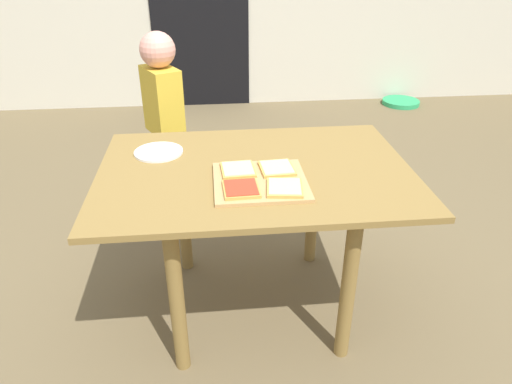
% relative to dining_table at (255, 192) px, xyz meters
% --- Properties ---
extents(ground_plane, '(16.00, 16.00, 0.00)m').
position_rel_dining_table_xyz_m(ground_plane, '(0.00, 0.00, -0.59)').
color(ground_plane, brown).
extents(dining_table, '(1.21, 0.84, 0.69)m').
position_rel_dining_table_xyz_m(dining_table, '(0.00, 0.00, 0.00)').
color(dining_table, olive).
rests_on(dining_table, ground).
extents(cutting_board, '(0.34, 0.33, 0.01)m').
position_rel_dining_table_xyz_m(cutting_board, '(0.01, -0.12, 0.11)').
color(cutting_board, tan).
rests_on(cutting_board, dining_table).
extents(pizza_slice_far_right, '(0.13, 0.15, 0.01)m').
position_rel_dining_table_xyz_m(pizza_slice_far_right, '(0.08, -0.04, 0.12)').
color(pizza_slice_far_right, gold).
rests_on(pizza_slice_far_right, cutting_board).
extents(pizza_slice_near_left, '(0.13, 0.14, 0.01)m').
position_rel_dining_table_xyz_m(pizza_slice_near_left, '(-0.07, -0.19, 0.12)').
color(pizza_slice_near_left, gold).
rests_on(pizza_slice_near_left, cutting_board).
extents(pizza_slice_near_right, '(0.14, 0.15, 0.01)m').
position_rel_dining_table_xyz_m(pizza_slice_near_right, '(0.08, -0.20, 0.12)').
color(pizza_slice_near_right, gold).
rests_on(pizza_slice_near_right, cutting_board).
extents(pizza_slice_far_left, '(0.13, 0.14, 0.01)m').
position_rel_dining_table_xyz_m(pizza_slice_far_left, '(-0.07, -0.04, 0.12)').
color(pizza_slice_far_left, gold).
rests_on(pizza_slice_far_left, cutting_board).
extents(plate_white_left, '(0.20, 0.20, 0.01)m').
position_rel_dining_table_xyz_m(plate_white_left, '(-0.38, 0.19, 0.11)').
color(plate_white_left, silver).
rests_on(plate_white_left, dining_table).
extents(child_left, '(0.23, 0.28, 1.07)m').
position_rel_dining_table_xyz_m(child_left, '(-0.41, 0.81, 0.04)').
color(child_left, '#401F5B').
rests_on(child_left, ground).
extents(garden_hose_coil, '(0.36, 0.36, 0.04)m').
position_rel_dining_table_xyz_m(garden_hose_coil, '(1.74, 2.74, -0.57)').
color(garden_hose_coil, '#2DA662').
rests_on(garden_hose_coil, ground).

